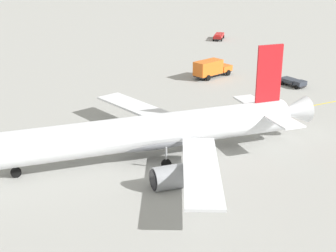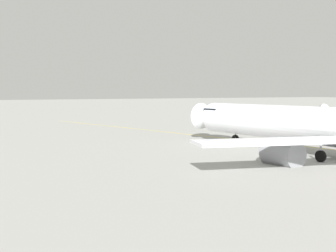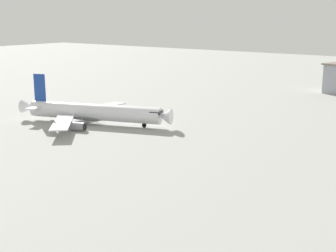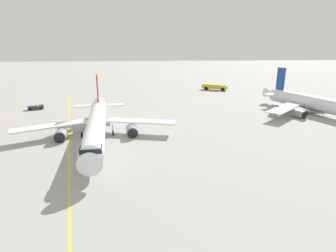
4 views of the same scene
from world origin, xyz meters
name	(u,v)px [view 2 (image 2 of 4)]	position (x,y,z in m)	size (l,w,h in m)	color
airliner_main	(332,128)	(-2.27, 2.82, 2.94)	(34.69, 41.80, 12.07)	white
fuel_tanker_truck	(324,108)	(61.71, 64.74, 1.56)	(7.17, 7.52, 2.87)	#232326
pushback_tug_truck	(220,123)	(7.73, 37.31, 0.80)	(4.71, 4.79, 1.30)	#232326
taxiway_centreline	(323,148)	(2.27, 8.29, 0.00)	(31.03, 121.70, 0.01)	yellow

